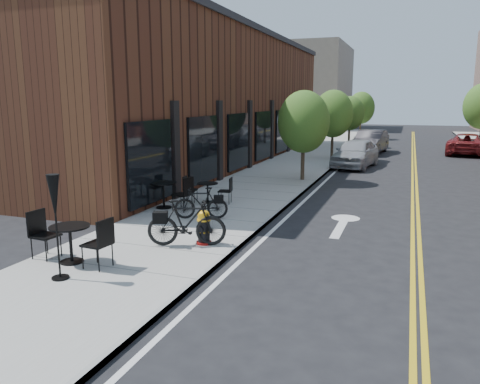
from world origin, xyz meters
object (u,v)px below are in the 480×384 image
at_px(bicycle_left, 201,203).
at_px(bicycle_right, 187,223).
at_px(parked_car_c, 367,140).
at_px(parked_car_b, 370,142).
at_px(bistro_set_c, 164,191).
at_px(bistro_set_b, 208,190).
at_px(patio_umbrella, 55,205).
at_px(parked_car_a, 355,153).
at_px(parked_car_far, 467,144).
at_px(bistro_set_a, 70,238).
at_px(fire_hydrant, 204,227).

height_order(bicycle_left, bicycle_right, bicycle_right).
bearing_deg(parked_car_c, bicycle_right, -93.67).
bearing_deg(parked_car_b, bistro_set_c, -97.65).
distance_m(bistro_set_b, patio_umbrella, 7.32).
relative_size(bistro_set_b, parked_car_a, 0.37).
bearing_deg(patio_umbrella, parked_car_far, 70.00).
bearing_deg(bistro_set_a, bistro_set_c, 102.16).
height_order(bistro_set_a, parked_car_far, parked_car_far).
relative_size(bicycle_right, parked_car_far, 0.37).
height_order(bistro_set_b, parked_car_b, parked_car_b).
xyz_separation_m(patio_umbrella, parked_car_a, (3.56, 18.37, -0.83)).
bearing_deg(parked_car_b, parked_car_far, 20.31).
bearing_deg(patio_umbrella, bistro_set_a, 116.11).
relative_size(parked_car_c, parked_car_far, 0.89).
distance_m(bicycle_left, bicycle_right, 2.57).
distance_m(bistro_set_c, parked_car_far, 23.43).
height_order(bistro_set_c, patio_umbrella, patio_umbrella).
distance_m(bistro_set_a, parked_car_far, 27.89).
bearing_deg(bicycle_right, parked_car_far, -39.90).
height_order(bicycle_left, bistro_set_a, bistro_set_a).
bearing_deg(parked_car_c, bistro_set_a, -97.12).
xyz_separation_m(fire_hydrant, parked_car_b, (2.07, 22.33, 0.25)).
relative_size(fire_hydrant, bistro_set_c, 0.42).
height_order(bicycle_left, bistro_set_b, bicycle_left).
xyz_separation_m(fire_hydrant, patio_umbrella, (-1.71, -3.00, 1.06)).
bearing_deg(patio_umbrella, parked_car_b, 81.52).
xyz_separation_m(bicycle_left, patio_umbrella, (-0.64, -5.18, 1.00)).
bearing_deg(bicycle_right, parked_car_c, -25.16).
distance_m(bicycle_right, bistro_set_a, 2.61).
relative_size(patio_umbrella, parked_car_far, 0.41).
relative_size(bicycle_right, bistro_set_c, 0.91).
distance_m(bistro_set_a, bistro_set_b, 6.42).
distance_m(bistro_set_a, parked_car_a, 17.98).
relative_size(fire_hydrant, patio_umbrella, 0.42).
relative_size(bicycle_left, patio_umbrella, 0.76).
distance_m(fire_hydrant, bicycle_left, 2.43).
bearing_deg(fire_hydrant, parked_car_a, 99.44).
distance_m(bistro_set_a, bistro_set_c, 5.24).
relative_size(parked_car_b, parked_car_c, 1.07).
distance_m(fire_hydrant, bistro_set_a, 3.03).
xyz_separation_m(parked_car_c, parked_car_far, (6.42, -1.09, 0.05)).
bearing_deg(fire_hydrant, bistro_set_b, 128.97).
bearing_deg(bistro_set_c, patio_umbrella, -69.85).
xyz_separation_m(bicycle_left, parked_car_c, (2.70, 22.73, 0.05)).
relative_size(bicycle_right, patio_umbrella, 0.91).
height_order(fire_hydrant, parked_car_c, parked_car_c).
xyz_separation_m(bistro_set_c, parked_car_a, (4.63, 12.34, 0.10)).
distance_m(parked_car_b, parked_car_far, 6.16).
xyz_separation_m(fire_hydrant, parked_car_far, (8.05, 23.81, 0.17)).
xyz_separation_m(bistro_set_a, parked_car_far, (10.17, 25.98, 0.04)).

